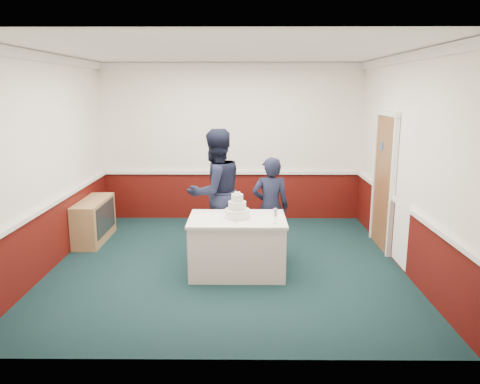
{
  "coord_description": "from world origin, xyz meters",
  "views": [
    {
      "loc": [
        0.24,
        -6.48,
        2.5
      ],
      "look_at": [
        0.19,
        -0.1,
        1.1
      ],
      "focal_mm": 35.0,
      "sensor_mm": 36.0,
      "label": 1
    }
  ],
  "objects_px": {
    "sideboard": "(94,220)",
    "cake_knife": "(235,222)",
    "person_man": "(215,193)",
    "champagne_flute": "(275,213)",
    "person_woman": "(270,207)",
    "cake_table": "(237,245)",
    "wedding_cake": "(237,210)"
  },
  "relations": [
    {
      "from": "sideboard",
      "to": "cake_knife",
      "type": "xyz_separation_m",
      "value": [
        2.4,
        -1.59,
        0.44
      ]
    },
    {
      "from": "cake_knife",
      "to": "person_man",
      "type": "distance_m",
      "value": 1.04
    },
    {
      "from": "cake_knife",
      "to": "champagne_flute",
      "type": "distance_m",
      "value": 0.55
    },
    {
      "from": "person_woman",
      "to": "person_man",
      "type": "bearing_deg",
      "value": -8.82
    },
    {
      "from": "cake_table",
      "to": "wedding_cake",
      "type": "relative_size",
      "value": 3.63
    },
    {
      "from": "wedding_cake",
      "to": "champagne_flute",
      "type": "distance_m",
      "value": 0.57
    },
    {
      "from": "champagne_flute",
      "to": "person_man",
      "type": "height_order",
      "value": "person_man"
    },
    {
      "from": "cake_table",
      "to": "person_man",
      "type": "xyz_separation_m",
      "value": [
        -0.34,
        0.78,
        0.57
      ]
    },
    {
      "from": "cake_table",
      "to": "person_man",
      "type": "height_order",
      "value": "person_man"
    },
    {
      "from": "sideboard",
      "to": "person_man",
      "type": "xyz_separation_m",
      "value": [
        2.09,
        -0.61,
        0.62
      ]
    },
    {
      "from": "champagne_flute",
      "to": "sideboard",
      "type": "bearing_deg",
      "value": 150.24
    },
    {
      "from": "wedding_cake",
      "to": "person_woman",
      "type": "relative_size",
      "value": 0.24
    },
    {
      "from": "sideboard",
      "to": "person_woman",
      "type": "distance_m",
      "value": 3.04
    },
    {
      "from": "wedding_cake",
      "to": "person_woman",
      "type": "bearing_deg",
      "value": 53.75
    },
    {
      "from": "sideboard",
      "to": "person_man",
      "type": "bearing_deg",
      "value": -16.39
    },
    {
      "from": "person_man",
      "to": "person_woman",
      "type": "xyz_separation_m",
      "value": [
        0.83,
        -0.11,
        -0.2
      ]
    },
    {
      "from": "champagne_flute",
      "to": "person_man",
      "type": "xyz_separation_m",
      "value": [
        -0.84,
        1.06,
        0.04
      ]
    },
    {
      "from": "sideboard",
      "to": "cake_table",
      "type": "distance_m",
      "value": 2.8
    },
    {
      "from": "sideboard",
      "to": "cake_knife",
      "type": "bearing_deg",
      "value": -33.61
    },
    {
      "from": "cake_knife",
      "to": "person_woman",
      "type": "distance_m",
      "value": 1.01
    },
    {
      "from": "sideboard",
      "to": "wedding_cake",
      "type": "distance_m",
      "value": 2.85
    },
    {
      "from": "champagne_flute",
      "to": "person_man",
      "type": "distance_m",
      "value": 1.35
    },
    {
      "from": "cake_table",
      "to": "wedding_cake",
      "type": "height_order",
      "value": "wedding_cake"
    },
    {
      "from": "sideboard",
      "to": "person_man",
      "type": "height_order",
      "value": "person_man"
    },
    {
      "from": "champagne_flute",
      "to": "person_woman",
      "type": "relative_size",
      "value": 0.13
    },
    {
      "from": "sideboard",
      "to": "person_woman",
      "type": "relative_size",
      "value": 0.78
    },
    {
      "from": "sideboard",
      "to": "cake_table",
      "type": "height_order",
      "value": "cake_table"
    },
    {
      "from": "sideboard",
      "to": "person_woman",
      "type": "bearing_deg",
      "value": -13.95
    },
    {
      "from": "sideboard",
      "to": "wedding_cake",
      "type": "xyz_separation_m",
      "value": [
        2.43,
        -1.39,
        0.55
      ]
    },
    {
      "from": "sideboard",
      "to": "cake_knife",
      "type": "distance_m",
      "value": 2.91
    },
    {
      "from": "wedding_cake",
      "to": "cake_knife",
      "type": "height_order",
      "value": "wedding_cake"
    },
    {
      "from": "champagne_flute",
      "to": "person_woman",
      "type": "distance_m",
      "value": 0.96
    }
  ]
}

